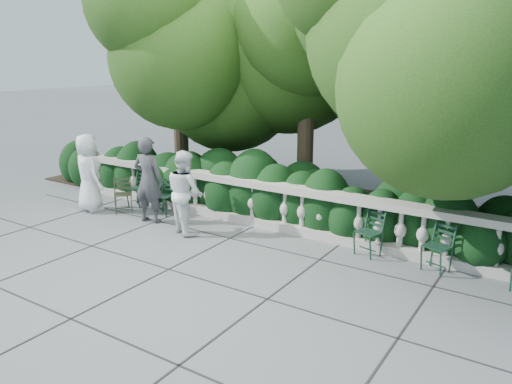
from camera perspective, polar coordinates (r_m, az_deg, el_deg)
The scene contains 13 objects.
ground at distance 9.24m, azimuth -3.41°, elevation -7.38°, with size 90.00×90.00×0.00m, color #54585C.
balustrade at distance 10.48m, azimuth 2.38°, elevation -1.74°, with size 12.00×0.44×1.00m.
shrub_hedge at distance 11.63m, azimuth 5.38°, elevation -2.56°, with size 15.00×2.60×1.70m, color black, non-canonical shape.
tree_canopy at distance 10.96m, azimuth 9.73°, elevation 17.21°, with size 15.04×6.52×6.78m.
chair_a at distance 12.45m, azimuth -13.74°, elevation -1.74°, with size 0.44×0.48×0.84m, color black, non-canonical shape.
chair_b at distance 12.14m, azimuth -11.82°, elevation -2.05°, with size 0.44×0.48×0.84m, color black, non-canonical shape.
chair_c at distance 11.68m, azimuth -10.86°, elevation -2.70°, with size 0.44×0.48×0.84m, color black, non-canonical shape.
chair_d at distance 9.41m, azimuth 12.05°, elevation -7.27°, with size 0.44×0.48×0.84m, color black, non-canonical shape.
chair_e at distance 9.06m, azimuth 19.30°, elevation -8.75°, with size 0.44×0.48×0.84m, color black, non-canonical shape.
chair_weathered at distance 11.98m, azimuth -14.82°, elevation -2.49°, with size 0.44×0.48×0.84m, color black, non-canonical shape.
person_businessman at distance 12.30m, azimuth -18.61°, elevation 2.08°, with size 0.89×0.58×1.82m, color white.
person_woman_grey at distance 11.09m, azimuth -12.20°, elevation 1.35°, with size 0.69×0.45×1.90m, color #39393D.
person_casual_man at distance 10.30m, azimuth -8.10°, elevation -0.00°, with size 0.84×0.65×1.73m, color white.
Camera 1 is at (5.09, -6.84, 3.56)m, focal length 35.00 mm.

